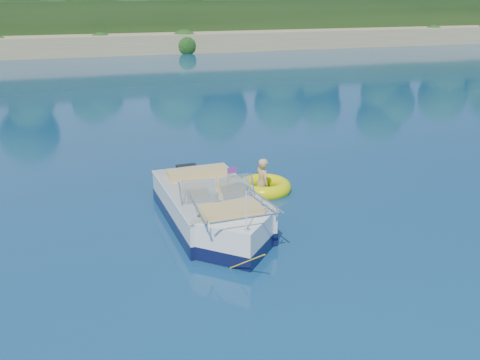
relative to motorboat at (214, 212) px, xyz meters
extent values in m
plane|color=#0A2246|center=(-0.07, -1.38, -0.33)|extent=(160.00, 160.00, 0.00)
cube|color=#8D7C52|center=(-0.07, 36.62, 0.17)|extent=(170.00, 8.00, 2.00)
cube|color=black|center=(-0.07, 63.62, 0.67)|extent=(170.00, 56.00, 6.00)
cylinder|color=#302110|center=(-0.07, 40.62, 2.97)|extent=(0.44, 0.44, 3.60)
cylinder|color=#302110|center=(19.93, 38.62, 2.47)|extent=(0.44, 0.44, 2.60)
cube|color=white|center=(-0.02, 0.34, -0.06)|extent=(1.95, 3.46, 0.94)
cube|color=white|center=(0.06, -1.26, -0.06)|extent=(1.79, 1.79, 0.94)
cube|color=#0D1135|center=(-0.02, 0.34, -0.19)|extent=(1.97, 3.49, 0.27)
cube|color=#0D1135|center=(0.06, -1.26, -0.19)|extent=(1.82, 1.82, 0.27)
cube|color=tan|center=(-0.03, 0.61, 0.21)|extent=(1.54, 2.43, 0.09)
cube|color=white|center=(-0.02, 0.34, 0.39)|extent=(1.98, 3.46, 0.05)
cube|color=black|center=(-0.10, 2.19, -0.02)|extent=(0.51, 0.34, 0.80)
cube|color=#8C9EA5|center=(-0.39, -0.30, 0.64)|extent=(0.72, 0.30, 0.43)
cube|color=#8C9EA5|center=(0.42, -0.26, 0.64)|extent=(0.73, 0.36, 0.43)
cube|color=tan|center=(-0.41, 0.10, 0.41)|extent=(0.51, 0.51, 0.36)
cube|color=tan|center=(0.40, 0.14, 0.41)|extent=(0.51, 0.51, 0.36)
cube|color=tan|center=(-0.06, 1.23, 0.41)|extent=(1.42, 0.56, 0.34)
cube|color=tan|center=(0.05, -1.09, 0.39)|extent=(1.21, 0.73, 0.30)
cylinder|color=white|center=(0.09, -1.94, 0.79)|extent=(0.03, 0.03, 0.76)
cube|color=red|center=(0.33, -0.27, 1.00)|extent=(0.20, 0.02, 0.13)
cube|color=silver|center=(0.09, -1.98, 0.44)|extent=(0.09, 0.06, 0.04)
cylinder|color=gold|center=(-0.03, -2.30, -0.02)|extent=(0.39, 0.90, 0.68)
torus|color=#E7E003|center=(1.79, 1.73, -0.24)|extent=(1.44, 1.44, 0.37)
torus|color=red|center=(1.79, 1.73, -0.22)|extent=(1.18, 1.18, 0.12)
imported|color=tan|center=(1.70, 1.68, -0.33)|extent=(0.48, 0.79, 1.44)
camera|label=1|loc=(-2.69, -10.27, 4.51)|focal=40.00mm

